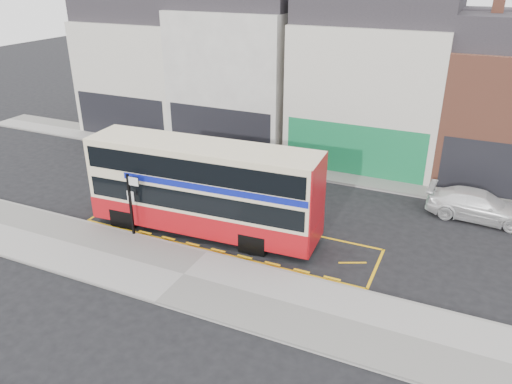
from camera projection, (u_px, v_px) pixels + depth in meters
The scene contains 15 objects.
ground at pixel (211, 250), 22.25m from camera, with size 120.00×120.00×0.00m, color black.
pavement at pixel (184, 275), 20.31m from camera, with size 40.00×4.00×0.15m, color #9E9A96.
kerb at pixel (207, 253), 21.91m from camera, with size 40.00×0.15×0.15m, color gray.
far_pavement at pixel (297, 166), 31.32m from camera, with size 50.00×3.00×0.15m, color #9E9A96.
road_markings at pixel (228, 234), 23.57m from camera, with size 14.00×3.40×0.01m, color yellow, non-canonical shape.
terrace_far_left at pixel (150, 63), 37.74m from camera, with size 8.00×8.01×10.80m.
terrace_left at pixel (245, 64), 34.52m from camera, with size 8.00×8.01×11.80m.
terrace_green_shop at pixel (374, 79), 31.23m from camera, with size 9.00×8.01×11.30m.
double_decker_bus at pixel (204, 187), 22.90m from camera, with size 11.04×3.13×4.36m.
bus_stop_post at pixel (131, 199), 22.56m from camera, with size 0.75×0.13×3.00m.
car_silver at pixel (132, 142), 33.54m from camera, with size 1.76×4.36×1.49m, color silver.
car_grey at pixel (245, 156), 31.08m from camera, with size 1.56×4.47×1.47m, color #404347.
car_white at pixel (479, 206), 24.74m from camera, with size 2.01×4.96×1.44m, color white.
street_tree_left at pixel (122, 83), 36.33m from camera, with size 2.54×2.54×5.48m.
street_tree_right at pixel (438, 117), 27.67m from camera, with size 2.66×2.66×5.75m.
Camera 1 is at (9.76, -16.61, 11.60)m, focal length 35.00 mm.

